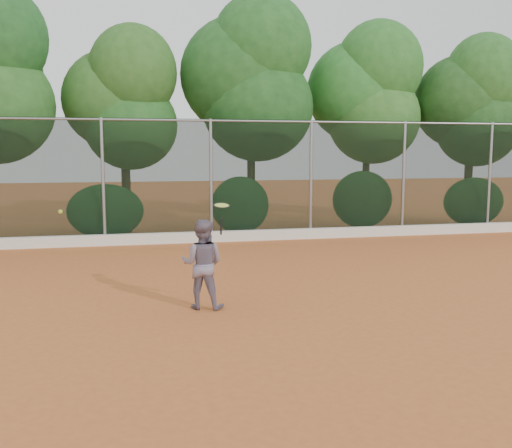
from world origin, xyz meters
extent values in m
plane|color=#BE622C|center=(0.00, 0.00, 0.00)|extent=(80.00, 80.00, 0.00)
cube|color=silver|center=(0.00, 6.82, 0.15)|extent=(24.00, 0.20, 0.30)
imported|color=slate|center=(-1.14, -0.04, 0.74)|extent=(0.88, 0.79, 1.49)
cube|color=black|center=(0.00, 7.00, 1.75)|extent=(24.00, 0.01, 3.50)
cylinder|color=gray|center=(0.00, 7.00, 3.45)|extent=(24.00, 0.06, 0.06)
cylinder|color=gray|center=(-3.00, 7.00, 1.75)|extent=(0.09, 0.09, 3.50)
cylinder|color=gray|center=(0.00, 7.00, 1.75)|extent=(0.09, 0.09, 3.50)
cylinder|color=gray|center=(3.00, 7.00, 1.75)|extent=(0.09, 0.09, 3.50)
cylinder|color=gray|center=(6.00, 7.00, 1.75)|extent=(0.09, 0.09, 3.50)
cylinder|color=gray|center=(9.00, 7.00, 1.75)|extent=(0.09, 0.09, 3.50)
cylinder|color=#3F2D18|center=(-2.40, 9.30, 1.20)|extent=(0.28, 0.28, 2.40)
ellipsoid|color=#20531C|center=(-2.20, 9.20, 3.40)|extent=(2.90, 2.40, 2.80)
ellipsoid|color=#27541D|center=(-2.70, 9.50, 4.20)|extent=(3.20, 2.70, 3.10)
ellipsoid|color=#26511C|center=(-2.10, 9.00, 5.00)|extent=(2.70, 2.30, 2.90)
cylinder|color=#422E19|center=(1.60, 9.00, 1.50)|extent=(0.26, 0.26, 3.00)
ellipsoid|color=#2C6727|center=(1.80, 8.90, 4.00)|extent=(3.60, 3.00, 3.50)
ellipsoid|color=#2C6827|center=(1.30, 9.20, 5.00)|extent=(3.90, 3.20, 3.80)
ellipsoid|color=#30732B|center=(1.90, 8.80, 5.90)|extent=(3.20, 2.70, 3.30)
cylinder|color=#442B1A|center=(5.70, 9.20, 1.35)|extent=(0.24, 0.24, 2.70)
ellipsoid|color=#2A5D20|center=(5.90, 9.10, 3.70)|extent=(3.20, 2.70, 3.10)
ellipsoid|color=#226121|center=(5.40, 9.40, 4.60)|extent=(3.50, 2.90, 3.40)
ellipsoid|color=#225B1F|center=(6.00, 9.00, 5.40)|extent=(3.00, 2.50, 3.10)
cylinder|color=#402A18|center=(9.40, 8.80, 1.25)|extent=(0.28, 0.28, 2.50)
ellipsoid|color=#2C5F24|center=(9.60, 8.70, 3.50)|extent=(3.00, 2.50, 2.90)
ellipsoid|color=#2E6024|center=(9.10, 9.00, 4.30)|extent=(3.30, 2.80, 3.20)
ellipsoid|color=#38772D|center=(9.70, 8.60, 5.10)|extent=(2.80, 2.40, 3.00)
ellipsoid|color=#296D29|center=(-3.00, 7.80, 0.85)|extent=(2.20, 1.16, 1.60)
ellipsoid|color=#286A29|center=(1.00, 7.80, 0.95)|extent=(1.80, 1.04, 1.76)
ellipsoid|color=#2D6124|center=(5.00, 7.80, 1.05)|extent=(2.00, 1.10, 1.84)
ellipsoid|color=#2E6325|center=(9.00, 7.80, 0.90)|extent=(2.16, 1.12, 1.64)
cylinder|color=black|center=(-0.83, -0.13, 1.38)|extent=(0.03, 0.09, 0.28)
torus|color=black|center=(-0.83, -0.19, 1.73)|extent=(0.29, 0.28, 0.08)
cylinder|color=#C2DA40|center=(-0.83, -0.19, 1.73)|extent=(0.24, 0.24, 0.06)
sphere|color=#A9C92D|center=(-3.36, 0.13, 1.65)|extent=(0.07, 0.07, 0.07)
camera|label=1|loc=(-2.26, -9.27, 2.61)|focal=40.00mm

